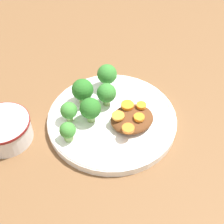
# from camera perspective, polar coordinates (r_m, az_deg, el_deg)

# --- Properties ---
(ground_plane) EXTENTS (4.00, 4.00, 0.00)m
(ground_plane) POSITION_cam_1_polar(r_m,az_deg,el_deg) (0.69, 0.00, -1.86)
(ground_plane) COLOR brown
(plate) EXTENTS (0.28, 0.28, 0.02)m
(plate) POSITION_cam_1_polar(r_m,az_deg,el_deg) (0.68, 0.00, -1.21)
(plate) COLOR white
(plate) RESTS_ON ground_plane
(dip_bowl) EXTENTS (0.11, 0.11, 0.05)m
(dip_bowl) POSITION_cam_1_polar(r_m,az_deg,el_deg) (0.67, -19.09, -2.95)
(dip_bowl) COLOR silver
(dip_bowl) RESTS_ON ground_plane
(stew_mound) EXTENTS (0.09, 0.08, 0.02)m
(stew_mound) POSITION_cam_1_polar(r_m,az_deg,el_deg) (0.66, 3.68, -1.27)
(stew_mound) COLOR #5B3319
(stew_mound) RESTS_ON plate
(broccoli_floret_0) EXTENTS (0.05, 0.05, 0.06)m
(broccoli_floret_0) POSITION_cam_1_polar(r_m,az_deg,el_deg) (0.65, -3.97, 0.57)
(broccoli_floret_0) COLOR #7FA85B
(broccoli_floret_0) RESTS_ON plate
(broccoli_floret_1) EXTENTS (0.05, 0.05, 0.06)m
(broccoli_floret_1) POSITION_cam_1_polar(r_m,az_deg,el_deg) (0.72, -0.91, 6.88)
(broccoli_floret_1) COLOR #759E51
(broccoli_floret_1) RESTS_ON plate
(broccoli_floret_2) EXTENTS (0.05, 0.05, 0.06)m
(broccoli_floret_2) POSITION_cam_1_polar(r_m,az_deg,el_deg) (0.68, -5.40, 3.98)
(broccoli_floret_2) COLOR #7FA85B
(broccoli_floret_2) RESTS_ON plate
(broccoli_floret_3) EXTENTS (0.04, 0.04, 0.05)m
(broccoli_floret_3) POSITION_cam_1_polar(r_m,az_deg,el_deg) (0.65, -7.90, 0.20)
(broccoli_floret_3) COLOR #7FA85B
(broccoli_floret_3) RESTS_ON plate
(broccoli_floret_4) EXTENTS (0.03, 0.03, 0.04)m
(broccoli_floret_4) POSITION_cam_1_polar(r_m,az_deg,el_deg) (0.62, -8.09, -3.48)
(broccoli_floret_4) COLOR #7FA85B
(broccoli_floret_4) RESTS_ON plate
(broccoli_floret_5) EXTENTS (0.04, 0.04, 0.06)m
(broccoli_floret_5) POSITION_cam_1_polar(r_m,az_deg,el_deg) (0.68, -1.00, 3.42)
(broccoli_floret_5) COLOR #7FA85B
(broccoli_floret_5) RESTS_ON plate
(carrot_slice_0) EXTENTS (0.03, 0.03, 0.01)m
(carrot_slice_0) POSITION_cam_1_polar(r_m,az_deg,el_deg) (0.66, 2.85, 1.26)
(carrot_slice_0) COLOR orange
(carrot_slice_0) RESTS_ON stew_mound
(carrot_slice_1) EXTENTS (0.02, 0.02, 0.01)m
(carrot_slice_1) POSITION_cam_1_polar(r_m,az_deg,el_deg) (0.64, 4.97, -0.99)
(carrot_slice_1) COLOR orange
(carrot_slice_1) RESTS_ON stew_mound
(carrot_slice_2) EXTENTS (0.03, 0.03, 0.01)m
(carrot_slice_2) POSITION_cam_1_polar(r_m,az_deg,el_deg) (0.64, 1.25, -0.65)
(carrot_slice_2) COLOR orange
(carrot_slice_2) RESTS_ON stew_mound
(carrot_slice_3) EXTENTS (0.03, 0.03, 0.01)m
(carrot_slice_3) POSITION_cam_1_polar(r_m,az_deg,el_deg) (0.62, 2.61, -3.19)
(carrot_slice_3) COLOR orange
(carrot_slice_3) RESTS_ON stew_mound
(carrot_slice_4) EXTENTS (0.02, 0.02, 0.01)m
(carrot_slice_4) POSITION_cam_1_polar(r_m,az_deg,el_deg) (0.66, 5.38, 1.20)
(carrot_slice_4) COLOR orange
(carrot_slice_4) RESTS_ON stew_mound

